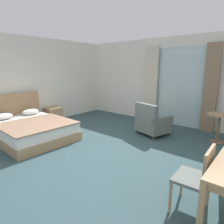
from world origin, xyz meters
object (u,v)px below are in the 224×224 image
Objects in this scene: desk_chair at (198,175)px; round_cafe_table at (219,122)px; bed at (29,128)px; nightstand at (53,115)px; armchair_by_window at (152,123)px.

round_cafe_table is at bearing 97.60° from desk_chair.
bed is 2.55× the size of desk_chair.
round_cafe_table is at bearing 36.21° from bed.
nightstand is 0.54× the size of armchair_by_window.
round_cafe_table reaches higher than nightstand.
desk_chair is 0.95× the size of armchair_by_window.
bed is 4.87m from round_cafe_table.
armchair_by_window is at bearing 17.54° from nightstand.
nightstand is (-0.87, 1.29, -0.01)m from bed.
bed is 3.16× the size of round_cafe_table.
desk_chair is 2.90m from round_cafe_table.
desk_chair is at bearing -13.97° from nightstand.
bed is 1.56m from nightstand.
nightstand is at bearing -161.72° from round_cafe_table.
armchair_by_window is at bearing -160.19° from round_cafe_table.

